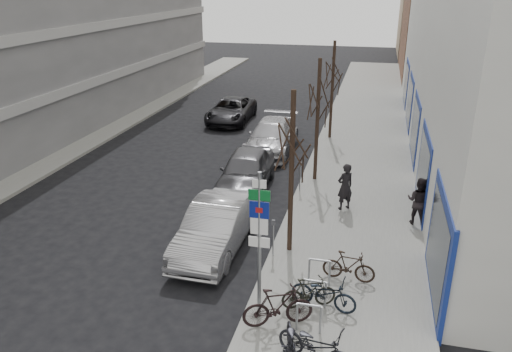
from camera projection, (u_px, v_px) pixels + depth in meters
The scene contains 25 objects.
ground at pixel (177, 303), 14.06m from camera, with size 120.00×120.00×0.00m, color black.
sidewalk_east at pixel (357, 184), 22.08m from camera, with size 5.00×70.00×0.15m, color slate.
sidewalk_west at pixel (50, 157), 25.49m from camera, with size 3.00×70.00×0.15m, color slate.
brick_building_far at pixel (471, 32), 45.88m from camera, with size 12.00×14.00×8.00m, color brown.
tan_building_far at pixel (457, 16), 59.14m from camera, with size 13.00×12.00×9.00m, color #937A5B.
highway_sign_pole at pixel (259, 236), 12.62m from camera, with size 0.55×0.10×4.20m.
bike_rack at pixel (315, 290), 13.53m from camera, with size 0.66×2.26×0.83m.
tree_near at pixel (292, 135), 15.14m from camera, with size 1.80×1.80×5.50m.
tree_mid at pixel (319, 92), 21.02m from camera, with size 1.80×1.80×5.50m.
tree_far at pixel (333, 67), 26.89m from camera, with size 1.80×1.80×5.50m.
meter_front at pixel (273, 234), 15.96m from camera, with size 0.10×0.08×1.27m.
meter_mid at pixel (300, 174), 20.93m from camera, with size 0.10×0.08×1.27m.
meter_back at pixel (317, 136), 25.90m from camera, with size 0.10×0.08×1.27m.
bike_near_left at pixel (294, 344), 11.38m from camera, with size 0.60×1.97×1.20m, color black.
bike_near_right at pixel (278, 306), 12.76m from camera, with size 0.56×1.87×1.14m, color black.
bike_mid_curb at pixel (324, 290), 13.43m from camera, with size 0.55×1.83×1.11m, color black.
bike_mid_inner at pixel (309, 292), 13.50m from camera, with size 0.46×1.54×0.93m, color black.
bike_far_curb at pixel (316, 343), 11.44m from camera, with size 0.59×1.96×1.20m, color black.
bike_far_inner at pixel (349, 266), 14.72m from camera, with size 0.47×1.58×0.96m, color black.
parked_car_front at pixel (216, 227), 16.64m from camera, with size 1.73×4.96×1.64m, color #AFAFB4.
parked_car_mid at pixel (246, 171), 21.45m from camera, with size 2.00×4.97×1.69m, color #4A494E.
parked_car_back at pixel (272, 136), 26.26m from camera, with size 2.27×5.58×1.62m, color #A1A1A6.
lane_car at pixel (231, 110), 31.79m from camera, with size 2.43×5.28×1.47m, color black.
pedestrian_near at pixel (345, 187), 19.19m from camera, with size 0.68×0.45×1.86m, color black.
pedestrian_far at pixel (419, 201), 18.02m from camera, with size 0.67×0.45×1.82m, color black.
Camera 1 is at (4.96, -10.89, 8.52)m, focal length 35.00 mm.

